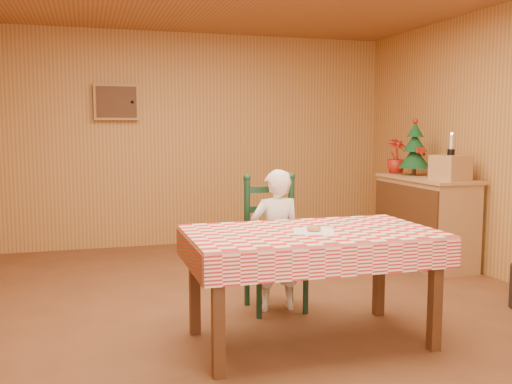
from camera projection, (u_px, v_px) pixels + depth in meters
ground at (263, 318)px, 4.36m from camera, size 6.00×6.00×0.00m
cabin_walls at (244, 81)px, 4.66m from camera, size 5.10×6.05×2.65m
dining_table at (311, 242)px, 3.80m from camera, size 1.66×0.96×0.77m
ladder_chair at (274, 246)px, 4.57m from camera, size 0.44×0.40×1.08m
seated_child at (276, 240)px, 4.51m from camera, size 0.41×0.27×1.12m
napkin at (314, 231)px, 3.74m from camera, size 0.34×0.34×0.00m
donut at (314, 229)px, 3.74m from camera, size 0.10×0.10×0.03m
shelf_unit at (425, 220)px, 6.08m from camera, size 0.54×1.24×0.93m
crate at (450, 168)px, 5.63m from camera, size 0.36×0.36×0.25m
christmas_tree at (415, 150)px, 6.23m from camera, size 0.34×0.34×0.62m
flower_arrangement at (396, 156)px, 6.52m from camera, size 0.24×0.24×0.39m
candle_set at (451, 149)px, 5.61m from camera, size 0.07×0.07×0.22m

